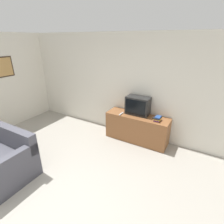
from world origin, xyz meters
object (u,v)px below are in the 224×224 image
Objects in this scene: television at (138,106)px; remote_on_stand at (121,114)px; tv_stand at (137,128)px; book_stack at (157,119)px.

remote_on_stand is at bearing -147.04° from television.
book_stack reaches higher than tv_stand.
television reaches higher than book_stack.
television is 0.46m from remote_on_stand.
book_stack is at bearing 5.71° from remote_on_stand.
television is at bearing 166.62° from book_stack.
book_stack is (0.50, -0.04, 0.40)m from tv_stand.
television reaches higher than tv_stand.
tv_stand is 0.58m from television.
tv_stand is at bearing -61.42° from television.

